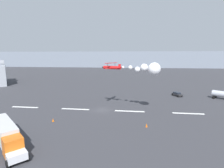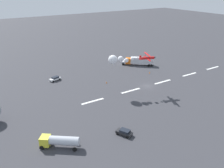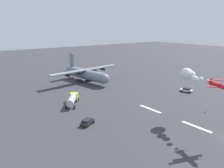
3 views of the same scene
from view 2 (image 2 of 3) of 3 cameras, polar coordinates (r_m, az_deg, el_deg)
The scene contains 13 objects.
ground_plane at distance 88.00m, azimuth 8.58°, elevation -0.51°, with size 440.00×440.00×0.00m, color #38383D.
runway_stripe_0 at distance 115.22m, azimuth 23.25°, elevation 3.61°, with size 8.00×0.90×0.01m, color white.
runway_stripe_1 at distance 103.51m, azimuth 18.31°, elevation 2.24°, with size 8.00×0.90×0.01m, color white.
runway_stripe_2 at distance 92.83m, azimuth 12.18°, elevation 0.51°, with size 8.00×0.90×0.01m, color white.
runway_stripe_3 at distance 83.59m, azimuth 4.58°, elevation -1.63°, with size 8.00×0.90×0.01m, color white.
runway_stripe_4 at distance 76.29m, azimuth -4.70°, elevation -4.20°, with size 8.00×0.90×0.01m, color white.
stunt_biplane_red at distance 78.55m, azimuth 1.49°, elevation 5.97°, with size 15.58×9.07×3.09m.
semi_truck_orange at distance 109.76m, azimuth 6.52°, elevation 5.64°, with size 12.47×11.56×3.70m.
fuel_tanker_truck at distance 56.87m, azimuth -12.73°, elevation -13.32°, with size 8.65×7.43×2.90m.
followme_car_yellow at distance 94.45m, azimuth -13.63°, elevation 1.30°, with size 4.80×3.03×1.52m.
airport_staff_sedan at distance 60.06m, azimuth 3.01°, elevation -11.58°, with size 3.44×4.47×1.52m.
traffic_cone_near at distance 100.54m, azimuth 9.14°, elevation 2.77°, with size 0.44×0.44×0.75m, color orange.
traffic_cone_far at distance 89.35m, azimuth -1.33°, elevation 0.40°, with size 0.44×0.44×0.75m, color orange.
Camera 2 is at (53.50, 60.41, 35.11)m, focal length 37.65 mm.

